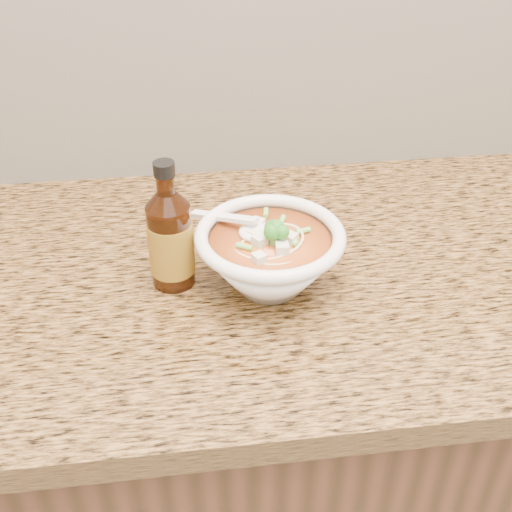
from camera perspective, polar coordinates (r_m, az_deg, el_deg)
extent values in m
cube|color=beige|center=(1.18, 4.51, 19.00)|extent=(4.00, 0.02, 0.50)
cube|color=#311E0E|center=(1.34, 5.74, -16.62)|extent=(4.00, 0.65, 0.86)
cube|color=olive|center=(1.02, 7.20, -0.93)|extent=(4.00, 0.68, 0.04)
cylinder|color=white|center=(0.94, 1.21, -2.41)|extent=(0.09, 0.09, 0.01)
torus|color=white|center=(0.89, 1.27, 1.81)|extent=(0.21, 0.21, 0.02)
torus|color=beige|center=(0.90, 0.16, 1.49)|extent=(0.08, 0.08, 0.00)
torus|color=beige|center=(0.89, 1.33, 1.05)|extent=(0.12, 0.12, 0.00)
torus|color=beige|center=(0.88, 0.74, 0.48)|extent=(0.08, 0.08, 0.00)
torus|color=beige|center=(0.89, 0.82, 0.88)|extent=(0.08, 0.08, 0.00)
torus|color=beige|center=(0.90, 1.19, 1.02)|extent=(0.10, 0.10, 0.00)
torus|color=beige|center=(0.92, 2.08, 1.70)|extent=(0.12, 0.12, 0.00)
torus|color=beige|center=(0.91, 1.28, 1.24)|extent=(0.15, 0.15, 0.00)
torus|color=beige|center=(0.92, 2.22, 1.39)|extent=(0.10, 0.10, 0.00)
torus|color=beige|center=(0.92, 1.67, 1.16)|extent=(0.06, 0.06, 0.00)
torus|color=beige|center=(0.90, 1.62, 0.35)|extent=(0.10, 0.10, 0.00)
cube|color=silver|center=(0.91, 0.01, 2.42)|extent=(0.02, 0.02, 0.02)
cube|color=silver|center=(0.92, 3.98, 2.59)|extent=(0.02, 0.02, 0.02)
cube|color=silver|center=(0.88, -0.69, 1.11)|extent=(0.02, 0.02, 0.02)
cube|color=silver|center=(0.93, 0.15, 3.07)|extent=(0.02, 0.02, 0.02)
cube|color=silver|center=(0.87, 0.59, 0.75)|extent=(0.02, 0.02, 0.02)
cube|color=silver|center=(0.92, 1.61, 2.60)|extent=(0.03, 0.03, 0.02)
cube|color=silver|center=(0.91, 0.32, 2.38)|extent=(0.02, 0.02, 0.02)
ellipsoid|color=#196014|center=(0.88, 1.74, 2.16)|extent=(0.04, 0.04, 0.04)
cylinder|color=#75CF4F|center=(0.93, 4.05, 2.89)|extent=(0.01, 0.02, 0.01)
cylinder|color=#75CF4F|center=(0.85, 2.41, -0.26)|extent=(0.02, 0.02, 0.01)
cylinder|color=#75CF4F|center=(0.88, 4.11, 0.98)|extent=(0.02, 0.02, 0.01)
cylinder|color=#75CF4F|center=(0.90, 3.99, 1.68)|extent=(0.02, 0.02, 0.01)
cylinder|color=#75CF4F|center=(0.91, 2.83, 2.29)|extent=(0.02, 0.02, 0.01)
cylinder|color=#75CF4F|center=(0.90, -0.80, 1.78)|extent=(0.02, 0.02, 0.01)
cylinder|color=#75CF4F|center=(0.92, -0.75, 2.64)|extent=(0.02, 0.02, 0.01)
cylinder|color=#75CF4F|center=(0.88, -1.42, 1.07)|extent=(0.02, 0.02, 0.01)
ellipsoid|color=white|center=(0.91, -0.04, 2.15)|extent=(0.05, 0.05, 0.02)
cube|color=white|center=(0.93, -2.91, 3.48)|extent=(0.10, 0.08, 0.03)
cylinder|color=#3B1908|center=(0.92, -7.56, 0.96)|extent=(0.08, 0.08, 0.13)
cylinder|color=#3B1908|center=(0.87, -8.06, 6.35)|extent=(0.03, 0.03, 0.03)
cylinder|color=black|center=(0.86, -8.18, 7.68)|extent=(0.04, 0.04, 0.02)
cylinder|color=red|center=(0.92, -7.54, 0.83)|extent=(0.08, 0.08, 0.08)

